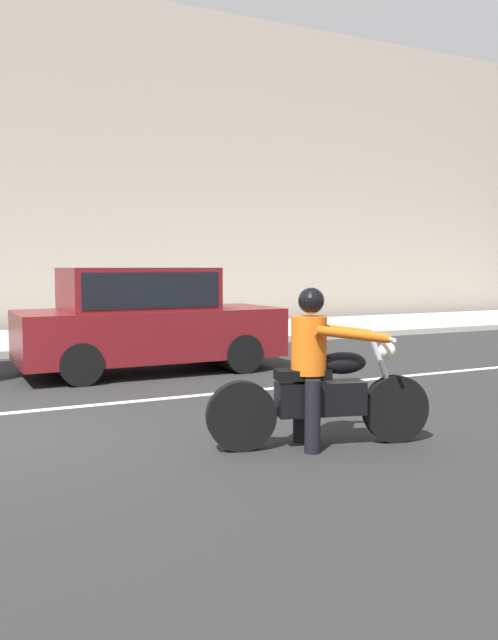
% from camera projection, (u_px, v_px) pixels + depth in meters
% --- Properties ---
extents(motorcycle_with_rider_orange_stripe, '(2.18, 0.84, 1.54)m').
position_uv_depth(motorcycle_with_rider_orange_stripe, '(320.00, 382.00, 6.31)').
color(motorcycle_with_rider_orange_stripe, black).
rests_on(motorcycle_with_rider_orange_stripe, ground_plane).
extents(parked_sedan_maroon, '(4.23, 1.82, 1.72)m').
position_uv_depth(parked_sedan_maroon, '(145.00, 319.00, 10.74)').
color(parked_sedan_maroon, maroon).
rests_on(parked_sedan_maroon, ground_plane).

